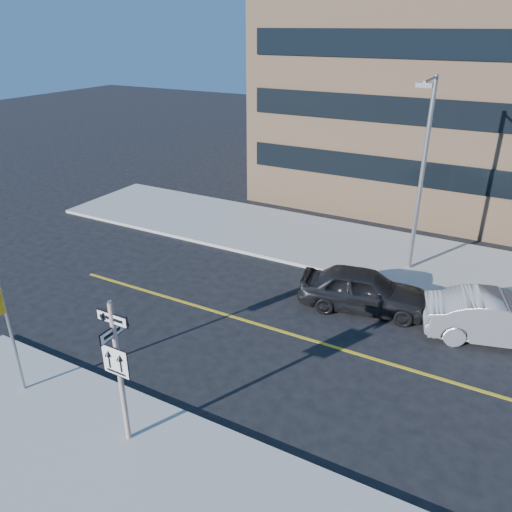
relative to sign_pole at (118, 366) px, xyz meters
The scene contains 6 objects.
ground 3.50m from the sign_pole, 90.00° to the left, with size 120.00×120.00×0.00m, color black.
sign_pole is the anchor object (origin of this frame).
parked_car_a 10.06m from the sign_pole, 71.25° to the left, with size 4.75×1.91×1.62m, color black.
parked_car_b 12.54m from the sign_pole, 50.67° to the left, with size 4.92×1.72×1.62m, color gray.
streetlight_a 14.05m from the sign_pole, 73.23° to the left, with size 0.55×2.25×8.00m.
building_brick 28.36m from the sign_pole, 85.84° to the left, with size 18.00×18.00×18.00m, color tan.
Camera 1 is at (7.53, -9.42, 9.84)m, focal length 35.00 mm.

